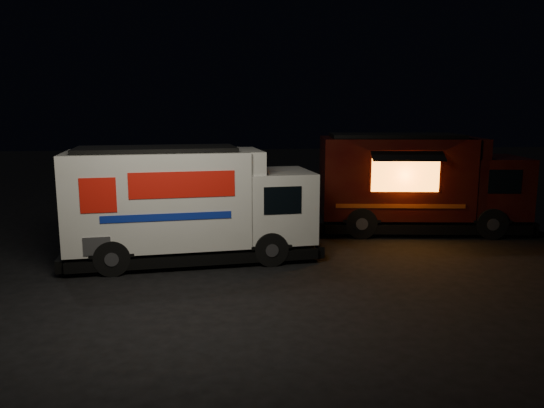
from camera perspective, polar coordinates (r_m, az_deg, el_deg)
The scene contains 3 objects.
ground at distance 13.87m, azimuth -2.08°, elevation -6.50°, with size 80.00×80.00×0.00m, color black.
white_truck at distance 14.14m, azimuth -8.52°, elevation 0.02°, with size 6.68×2.28×3.03m, color silver, non-canonical shape.
red_truck at distance 18.03m, azimuth 15.70°, elevation 2.21°, with size 6.86×2.52×3.19m, color #341009, non-canonical shape.
Camera 1 is at (-0.93, -13.25, 3.98)m, focal length 35.00 mm.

